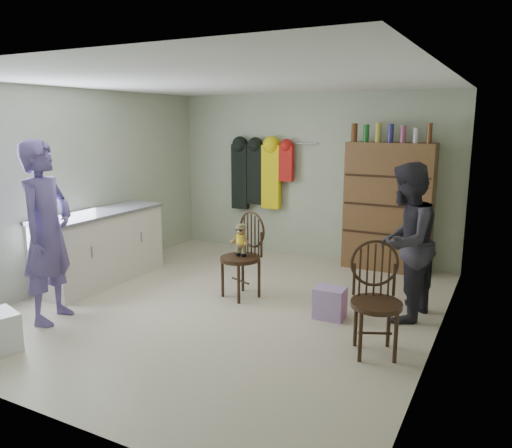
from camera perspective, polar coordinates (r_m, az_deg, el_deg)
The scene contains 10 objects.
ground_plane at distance 5.84m, azimuth -3.12°, elevation -9.29°, with size 5.00×5.00×0.00m, color beige.
room_walls at distance 5.94m, azimuth -0.66°, elevation 6.76°, with size 5.00×5.00×5.00m.
counter at distance 6.86m, azimuth -17.33°, elevation -2.47°, with size 0.64×1.86×0.94m.
chair_front at distance 5.96m, azimuth -1.42°, elevation -2.88°, with size 0.59×0.59×1.03m.
chair_far at distance 4.68m, azimuth 13.51°, elevation -7.81°, with size 0.61×0.61×1.03m.
striped_bag at distance 5.49m, azimuth 8.43°, elevation -8.92°, with size 0.32×0.25×0.34m, color pink.
person_left at distance 5.61m, azimuth -22.78°, elevation -0.89°, with size 0.70×0.46×1.91m, color #5D4E8F.
person_right at distance 5.47m, azimuth 16.66°, elevation -2.03°, with size 0.82×0.64×1.68m, color #2D2B33.
dresser at distance 7.24m, azimuth 14.87°, elevation 1.97°, with size 1.20×0.39×2.07m.
coat_rack at distance 7.98m, azimuth 0.40°, elevation 5.68°, with size 1.42×0.12×1.09m.
Camera 1 is at (2.80, -4.68, 2.10)m, focal length 35.00 mm.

